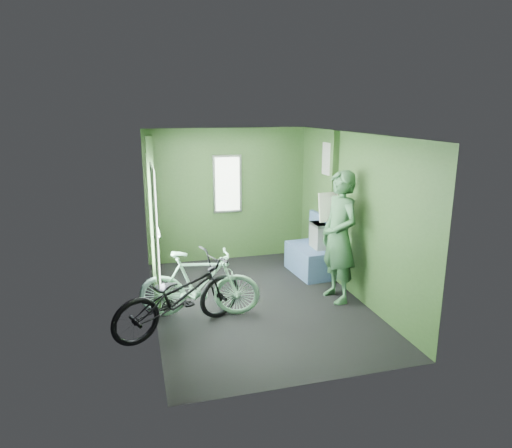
{
  "coord_description": "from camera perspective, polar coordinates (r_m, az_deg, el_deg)",
  "views": [
    {
      "loc": [
        -1.58,
        -5.66,
        2.62
      ],
      "look_at": [
        0.0,
        0.1,
        1.1
      ],
      "focal_mm": 32.0,
      "sensor_mm": 36.0,
      "label": 1
    }
  ],
  "objects": [
    {
      "name": "room",
      "position": [
        6.02,
        -0.19,
        2.94
      ],
      "size": [
        4.0,
        4.02,
        2.31
      ],
      "color": "black",
      "rests_on": "ground"
    },
    {
      "name": "bicycle_black",
      "position": [
        5.76,
        -9.3,
        -12.99
      ],
      "size": [
        1.86,
        1.34,
        0.96
      ],
      "primitive_type": "imported",
      "rotation": [
        0.0,
        -0.09,
        1.99
      ],
      "color": "black",
      "rests_on": "ground"
    },
    {
      "name": "bicycle_mint",
      "position": [
        6.05,
        -6.95,
        -11.52
      ],
      "size": [
        1.62,
        0.89,
        0.98
      ],
      "primitive_type": "imported",
      "rotation": [
        0.0,
        -0.15,
        1.35
      ],
      "color": "#82BE9D",
      "rests_on": "ground"
    },
    {
      "name": "passenger",
      "position": [
        6.33,
        10.35,
        -1.6
      ],
      "size": [
        0.52,
        0.72,
        1.82
      ],
      "rotation": [
        0.0,
        0.0,
        -1.44
      ],
      "color": "#2F5637",
      "rests_on": "ground"
    },
    {
      "name": "waste_box",
      "position": [
        7.39,
        8.03,
        -3.11
      ],
      "size": [
        0.25,
        0.35,
        0.86
      ],
      "primitive_type": "cube",
      "color": "gray",
      "rests_on": "ground"
    },
    {
      "name": "bench_seat",
      "position": [
        7.47,
        6.93,
        -4.07
      ],
      "size": [
        0.58,
        0.94,
        0.96
      ],
      "rotation": [
        0.0,
        0.0,
        0.08
      ],
      "color": "navy",
      "rests_on": "ground"
    }
  ]
}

